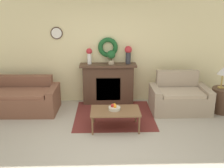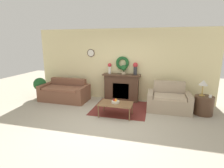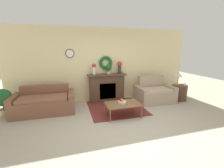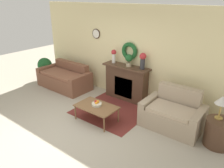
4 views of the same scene
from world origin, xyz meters
TOP-DOWN VIEW (x-y plane):
  - ground_plane at (0.00, 0.00)m, footprint 16.00×16.00m
  - floor_rug at (0.17, 1.46)m, footprint 1.80×1.73m
  - wall_back at (-0.00, 2.48)m, footprint 6.80×0.18m
  - fireplace at (0.04, 2.28)m, footprint 1.42×0.41m
  - couch_left at (-2.09, 1.76)m, footprint 1.83×0.95m
  - loveseat_right at (1.75, 1.70)m, footprint 1.36×0.88m
  - coffee_table at (0.17, 0.80)m, footprint 1.01×0.63m
  - fruit_bowl at (0.15, 0.84)m, footprint 0.25×0.25m
  - side_table_by_loveseat at (2.78, 1.60)m, footprint 0.56×0.56m
  - table_lamp at (2.71, 1.66)m, footprint 0.27×0.27m
  - mug at (2.91, 1.50)m, footprint 0.08×0.08m
  - vase_on_mantel_left at (-0.42, 2.28)m, footprint 0.15×0.15m
  - vase_on_mantel_right at (0.55, 2.28)m, footprint 0.18×0.18m
  - potted_plant_on_mantel at (0.12, 2.26)m, footprint 0.21×0.21m
  - potted_plant_floor_by_couch at (-3.21, 1.83)m, footprint 0.51×0.51m

SIDE VIEW (x-z plane):
  - ground_plane at x=0.00m, z-range 0.00..0.00m
  - floor_rug at x=0.17m, z-range 0.00..0.01m
  - side_table_by_loveseat at x=2.78m, z-range 0.00..0.58m
  - couch_left at x=-2.09m, z-range -0.10..0.71m
  - loveseat_right at x=1.75m, z-range -0.14..0.78m
  - coffee_table at x=0.17m, z-range 0.17..0.57m
  - fruit_bowl at x=0.15m, z-range 0.38..0.51m
  - potted_plant_floor_by_couch at x=-3.21m, z-range 0.09..0.91m
  - fireplace at x=0.04m, z-range 0.01..1.04m
  - mug at x=2.91m, z-range 0.58..0.67m
  - table_lamp at x=2.71m, z-range 0.73..1.22m
  - potted_plant_on_mantel at x=0.12m, z-range 1.07..1.42m
  - vase_on_mantel_left at x=-0.42m, z-range 1.07..1.47m
  - vase_on_mantel_right at x=0.55m, z-range 1.08..1.52m
  - wall_back at x=0.00m, z-range 0.00..2.70m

